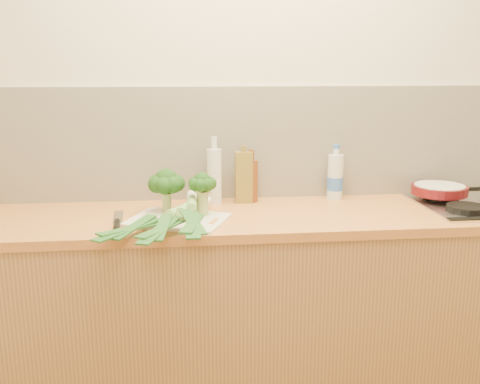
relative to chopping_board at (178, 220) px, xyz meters
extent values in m
plane|color=beige|center=(0.39, 0.40, 0.39)|extent=(3.50, 0.00, 3.50)
cube|color=silver|center=(0.39, 0.39, 0.26)|extent=(3.20, 0.02, 0.54)
cube|color=#AC7E47|center=(0.39, 0.10, -0.48)|extent=(3.20, 0.60, 0.86)
cube|color=#CE7C3D|center=(0.39, 0.10, -0.03)|extent=(3.20, 0.62, 0.04)
cylinder|color=black|center=(1.26, -0.02, 0.02)|extent=(0.17, 0.17, 0.03)
cylinder|color=black|center=(1.26, 0.22, 0.02)|extent=(0.17, 0.17, 0.03)
cube|color=white|center=(0.00, 0.00, 0.00)|extent=(0.47, 0.41, 0.01)
cylinder|color=#9AA660|center=(-0.05, 0.11, 0.05)|extent=(0.04, 0.04, 0.08)
sphere|color=#11330E|center=(-0.05, 0.11, 0.15)|extent=(0.10, 0.10, 0.10)
sphere|color=#11330E|center=(0.00, 0.11, 0.13)|extent=(0.07, 0.07, 0.07)
sphere|color=#11330E|center=(-0.02, 0.15, 0.13)|extent=(0.07, 0.07, 0.07)
sphere|color=#11330E|center=(-0.06, 0.16, 0.13)|extent=(0.07, 0.07, 0.07)
sphere|color=#11330E|center=(-0.09, 0.13, 0.13)|extent=(0.07, 0.07, 0.07)
sphere|color=#11330E|center=(-0.09, 0.09, 0.13)|extent=(0.07, 0.07, 0.07)
sphere|color=#11330E|center=(-0.06, 0.07, 0.13)|extent=(0.07, 0.07, 0.07)
sphere|color=#11330E|center=(-0.02, 0.08, 0.13)|extent=(0.07, 0.07, 0.07)
cylinder|color=#9AA660|center=(0.11, 0.06, 0.06)|extent=(0.05, 0.05, 0.10)
sphere|color=#11330E|center=(0.11, 0.06, 0.15)|extent=(0.07, 0.07, 0.07)
sphere|color=#11330E|center=(0.14, 0.06, 0.14)|extent=(0.06, 0.06, 0.06)
sphere|color=#11330E|center=(0.13, 0.08, 0.14)|extent=(0.06, 0.06, 0.06)
sphere|color=#11330E|center=(0.10, 0.09, 0.14)|extent=(0.06, 0.06, 0.06)
sphere|color=#11330E|center=(0.07, 0.07, 0.14)|extent=(0.06, 0.06, 0.06)
sphere|color=#11330E|center=(0.07, 0.04, 0.14)|extent=(0.06, 0.06, 0.06)
sphere|color=#11330E|center=(0.10, 0.02, 0.14)|extent=(0.06, 0.06, 0.06)
sphere|color=#11330E|center=(0.13, 0.03, 0.14)|extent=(0.06, 0.06, 0.06)
cylinder|color=white|center=(0.10, 0.16, 0.03)|extent=(0.11, 0.12, 0.04)
cylinder|color=#88C160|center=(0.02, 0.05, 0.03)|extent=(0.13, 0.15, 0.04)
cube|color=#1F4F1C|center=(-0.17, -0.20, 0.03)|extent=(0.25, 0.24, 0.02)
cube|color=#1F4F1C|center=(-0.18, -0.21, 0.03)|extent=(0.25, 0.30, 0.01)
cube|color=#1F4F1C|center=(-0.16, -0.19, 0.03)|extent=(0.16, 0.27, 0.02)
cylinder|color=white|center=(0.08, 0.15, 0.05)|extent=(0.08, 0.13, 0.04)
cylinder|color=#88C160|center=(0.04, 0.02, 0.05)|extent=(0.09, 0.16, 0.04)
cube|color=#1F4F1C|center=(-0.06, -0.27, 0.05)|extent=(0.18, 0.29, 0.02)
cube|color=#1F4F1C|center=(-0.06, -0.29, 0.05)|extent=(0.15, 0.34, 0.01)
cube|color=#1F4F1C|center=(-0.06, -0.26, 0.05)|extent=(0.08, 0.28, 0.02)
cylinder|color=white|center=(0.06, 0.13, 0.06)|extent=(0.04, 0.11, 0.04)
cylinder|color=#88C160|center=(0.06, 0.01, 0.06)|extent=(0.04, 0.14, 0.04)
cube|color=#1F4F1C|center=(0.06, -0.28, 0.06)|extent=(0.10, 0.30, 0.02)
cube|color=#1F4F1C|center=(0.06, -0.30, 0.07)|extent=(0.05, 0.34, 0.01)
cube|color=#1F4F1C|center=(0.06, -0.27, 0.07)|extent=(0.10, 0.28, 0.02)
cube|color=silver|center=(-0.26, 0.08, 0.00)|extent=(0.06, 0.21, 0.00)
cylinder|color=black|center=(-0.24, -0.08, 0.01)|extent=(0.04, 0.14, 0.02)
cylinder|color=#540E12|center=(1.24, 0.20, 0.05)|extent=(0.26, 0.26, 0.04)
cylinder|color=beige|center=(1.24, 0.20, 0.08)|extent=(0.23, 0.23, 0.00)
cube|color=black|center=(1.42, 0.20, 0.05)|extent=(0.13, 0.02, 0.02)
cube|color=olive|center=(0.31, 0.29, 0.12)|extent=(0.08, 0.05, 0.24)
cylinder|color=olive|center=(0.31, 0.29, 0.25)|extent=(0.02, 0.02, 0.03)
cylinder|color=silver|center=(0.17, 0.29, 0.12)|extent=(0.07, 0.07, 0.26)
cylinder|color=silver|center=(0.17, 0.29, 0.28)|extent=(0.03, 0.03, 0.06)
cylinder|color=brown|center=(0.35, 0.30, 0.09)|extent=(0.06, 0.06, 0.20)
cylinder|color=brown|center=(0.35, 0.30, 0.22)|extent=(0.03, 0.03, 0.05)
cylinder|color=silver|center=(0.76, 0.32, 0.10)|extent=(0.08, 0.08, 0.22)
cylinder|color=silver|center=(0.76, 0.32, 0.23)|extent=(0.03, 0.03, 0.03)
cylinder|color=blue|center=(0.76, 0.32, 0.07)|extent=(0.08, 0.08, 0.07)
camera|label=1|loc=(0.03, -2.16, 0.62)|focal=40.00mm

